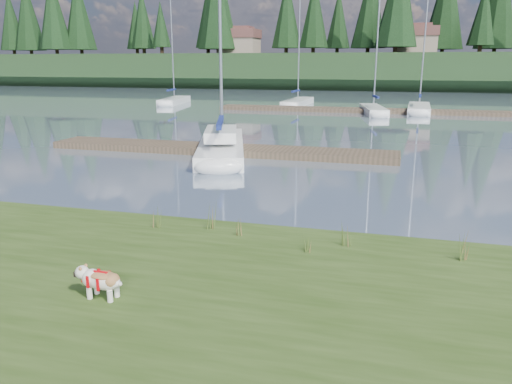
% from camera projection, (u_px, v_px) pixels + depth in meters
% --- Properties ---
extents(ground, '(200.00, 200.00, 0.00)m').
position_uv_depth(ground, '(349.00, 112.00, 41.25)').
color(ground, slate).
rests_on(ground, ground).
extents(bank, '(60.00, 9.00, 0.35)m').
position_uv_depth(bank, '(133.00, 319.00, 7.64)').
color(bank, '#364D1C').
rests_on(bank, ground).
extents(ridge, '(200.00, 20.00, 5.00)m').
position_uv_depth(ridge, '(375.00, 72.00, 80.71)').
color(ridge, black).
rests_on(ridge, ground).
extents(bulldog, '(0.82, 0.37, 0.49)m').
position_uv_depth(bulldog, '(101.00, 279.00, 7.89)').
color(bulldog, silver).
rests_on(bulldog, bank).
extents(sailboat_main, '(4.64, 9.59, 13.56)m').
position_uv_depth(sailboat_main, '(222.00, 142.00, 23.07)').
color(sailboat_main, white).
rests_on(sailboat_main, ground).
extents(dock_near, '(16.00, 2.00, 0.30)m').
position_uv_depth(dock_near, '(218.00, 149.00, 22.67)').
color(dock_near, '#4C3D2C').
rests_on(dock_near, ground).
extents(dock_far, '(26.00, 2.20, 0.30)m').
position_uv_depth(dock_far, '(374.00, 111.00, 40.69)').
color(dock_far, '#4C3D2C').
rests_on(dock_far, ground).
extents(sailboat_bg_0, '(2.77, 7.99, 11.39)m').
position_uv_depth(sailboat_bg_0, '(176.00, 100.00, 49.93)').
color(sailboat_bg_0, white).
rests_on(sailboat_bg_0, ground).
extents(sailboat_bg_1, '(1.87, 8.46, 12.50)m').
position_uv_depth(sailboat_bg_1, '(299.00, 101.00, 48.08)').
color(sailboat_bg_1, white).
rests_on(sailboat_bg_1, ground).
extents(sailboat_bg_2, '(2.78, 7.40, 10.99)m').
position_uv_depth(sailboat_bg_2, '(372.00, 109.00, 40.32)').
color(sailboat_bg_2, white).
rests_on(sailboat_bg_2, ground).
extents(sailboat_bg_3, '(1.97, 8.53, 12.39)m').
position_uv_depth(sailboat_bg_3, '(419.00, 107.00, 41.80)').
color(sailboat_bg_3, white).
rests_on(sailboat_bg_3, ground).
extents(weed_0, '(0.17, 0.14, 0.60)m').
position_uv_depth(weed_0, '(213.00, 218.00, 11.18)').
color(weed_0, '#475B23').
rests_on(weed_0, bank).
extents(weed_1, '(0.17, 0.14, 0.47)m').
position_uv_depth(weed_1, '(239.00, 227.00, 10.74)').
color(weed_1, '#475B23').
rests_on(weed_1, bank).
extents(weed_2, '(0.17, 0.14, 0.57)m').
position_uv_depth(weed_2, '(346.00, 234.00, 10.16)').
color(weed_2, '#475B23').
rests_on(weed_2, bank).
extents(weed_3, '(0.17, 0.14, 0.55)m').
position_uv_depth(weed_3, '(157.00, 217.00, 11.33)').
color(weed_3, '#475B23').
rests_on(weed_3, bank).
extents(weed_4, '(0.17, 0.14, 0.44)m').
position_uv_depth(weed_4, '(309.00, 243.00, 9.86)').
color(weed_4, '#475B23').
rests_on(weed_4, bank).
extents(weed_5, '(0.17, 0.14, 0.61)m').
position_uv_depth(weed_5, '(463.00, 248.00, 9.39)').
color(weed_5, '#475B23').
rests_on(weed_5, bank).
extents(mud_lip, '(60.00, 0.50, 0.14)m').
position_uv_depth(mud_lip, '(226.00, 234.00, 11.77)').
color(mud_lip, '#33281C').
rests_on(mud_lip, ground).
extents(conifer_0, '(5.72, 5.72, 14.15)m').
position_uv_depth(conifer_0, '(53.00, 11.00, 86.78)').
color(conifer_0, '#382619').
rests_on(conifer_0, ridge).
extents(conifer_1, '(4.40, 4.40, 11.30)m').
position_uv_depth(conifer_1, '(142.00, 19.00, 86.97)').
color(conifer_1, '#382619').
rests_on(conifer_1, ridge).
extents(conifer_2, '(6.60, 6.60, 16.05)m').
position_uv_depth(conifer_2, '(217.00, 0.00, 79.72)').
color(conifer_2, '#382619').
rests_on(conifer_2, ridge).
extents(conifer_3, '(4.84, 4.84, 12.25)m').
position_uv_depth(conifer_3, '(314.00, 12.00, 80.03)').
color(conifer_3, '#382619').
rests_on(conifer_3, ridge).
extents(conifer_5, '(3.96, 3.96, 10.35)m').
position_uv_depth(conifer_5, '(484.00, 13.00, 71.92)').
color(conifer_5, '#382619').
rests_on(conifer_5, ridge).
extents(house_0, '(6.30, 5.30, 4.65)m').
position_uv_depth(house_0, '(239.00, 41.00, 82.39)').
color(house_0, gray).
rests_on(house_0, ridge).
extents(house_1, '(6.30, 5.30, 4.65)m').
position_uv_depth(house_1, '(416.00, 40.00, 76.07)').
color(house_1, gray).
rests_on(house_1, ridge).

